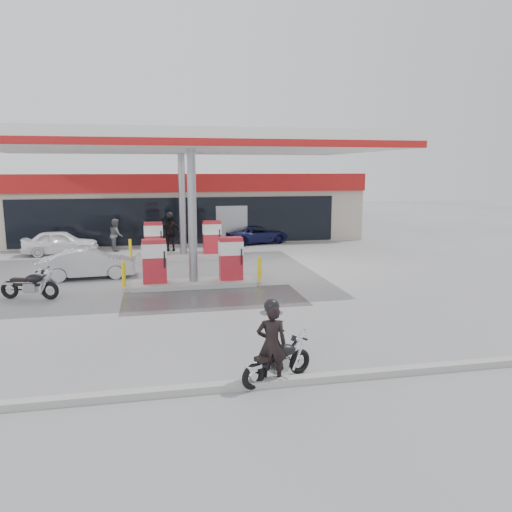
{
  "coord_description": "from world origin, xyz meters",
  "views": [
    {
      "loc": [
        -1.4,
        -16.11,
        4.29
      ],
      "look_at": [
        2.17,
        1.1,
        1.2
      ],
      "focal_mm": 35.0,
      "sensor_mm": 36.0,
      "label": 1
    }
  ],
  "objects_px": {
    "main_motorcycle": "(278,362)",
    "parked_car_right": "(257,234)",
    "pump_island_far": "(183,243)",
    "attendant": "(116,235)",
    "sedan_white": "(61,242)",
    "parked_car_left": "(63,234)",
    "biker_main": "(272,344)",
    "biker_walking": "(170,233)",
    "hatchback_silver": "(89,263)",
    "parked_motorcycle": "(30,286)",
    "pump_island_near": "(193,267)"
  },
  "relations": [
    {
      "from": "main_motorcycle",
      "to": "parked_car_right",
      "type": "relative_size",
      "value": 0.45
    },
    {
      "from": "pump_island_far",
      "to": "attendant",
      "type": "relative_size",
      "value": 3.01
    },
    {
      "from": "pump_island_far",
      "to": "parked_car_right",
      "type": "relative_size",
      "value": 1.39
    },
    {
      "from": "sedan_white",
      "to": "parked_car_left",
      "type": "relative_size",
      "value": 0.91
    },
    {
      "from": "biker_main",
      "to": "biker_walking",
      "type": "height_order",
      "value": "biker_walking"
    },
    {
      "from": "biker_main",
      "to": "attendant",
      "type": "distance_m",
      "value": 18.15
    },
    {
      "from": "hatchback_silver",
      "to": "parked_car_right",
      "type": "distance_m",
      "value": 11.51
    },
    {
      "from": "hatchback_silver",
      "to": "parked_car_left",
      "type": "relative_size",
      "value": 0.89
    },
    {
      "from": "sedan_white",
      "to": "attendant",
      "type": "relative_size",
      "value": 2.13
    },
    {
      "from": "sedan_white",
      "to": "biker_walking",
      "type": "relative_size",
      "value": 1.89
    },
    {
      "from": "parked_motorcycle",
      "to": "hatchback_silver",
      "type": "height_order",
      "value": "hatchback_silver"
    },
    {
      "from": "pump_island_far",
      "to": "biker_walking",
      "type": "height_order",
      "value": "biker_walking"
    },
    {
      "from": "main_motorcycle",
      "to": "attendant",
      "type": "bearing_deg",
      "value": 77.12
    },
    {
      "from": "sedan_white",
      "to": "parked_car_right",
      "type": "distance_m",
      "value": 10.65
    },
    {
      "from": "attendant",
      "to": "biker_main",
      "type": "bearing_deg",
      "value": -178.72
    },
    {
      "from": "parked_car_left",
      "to": "sedan_white",
      "type": "bearing_deg",
      "value": -163.11
    },
    {
      "from": "pump_island_near",
      "to": "parked_car_right",
      "type": "xyz_separation_m",
      "value": [
        4.5,
        10.0,
        -0.2
      ]
    },
    {
      "from": "hatchback_silver",
      "to": "parked_car_left",
      "type": "bearing_deg",
      "value": 10.5
    },
    {
      "from": "hatchback_silver",
      "to": "pump_island_near",
      "type": "bearing_deg",
      "value": -123.13
    },
    {
      "from": "pump_island_near",
      "to": "parked_car_left",
      "type": "distance_m",
      "value": 13.65
    },
    {
      "from": "main_motorcycle",
      "to": "biker_main",
      "type": "bearing_deg",
      "value": -178.97
    },
    {
      "from": "attendant",
      "to": "biker_walking",
      "type": "bearing_deg",
      "value": -112.65
    },
    {
      "from": "main_motorcycle",
      "to": "parked_motorcycle",
      "type": "relative_size",
      "value": 0.84
    },
    {
      "from": "biker_main",
      "to": "pump_island_near",
      "type": "bearing_deg",
      "value": -77.9
    },
    {
      "from": "pump_island_far",
      "to": "biker_main",
      "type": "xyz_separation_m",
      "value": [
        0.83,
        -14.87,
        0.12
      ]
    },
    {
      "from": "pump_island_far",
      "to": "biker_walking",
      "type": "distance_m",
      "value": 2.35
    },
    {
      "from": "parked_car_right",
      "to": "sedan_white",
      "type": "bearing_deg",
      "value": 84.28
    },
    {
      "from": "biker_main",
      "to": "attendant",
      "type": "bearing_deg",
      "value": -70.01
    },
    {
      "from": "sedan_white",
      "to": "attendant",
      "type": "distance_m",
      "value": 2.75
    },
    {
      "from": "parked_motorcycle",
      "to": "attendant",
      "type": "relative_size",
      "value": 1.15
    },
    {
      "from": "main_motorcycle",
      "to": "parked_motorcycle",
      "type": "height_order",
      "value": "parked_motorcycle"
    },
    {
      "from": "parked_car_left",
      "to": "pump_island_near",
      "type": "bearing_deg",
      "value": -142.19
    },
    {
      "from": "biker_main",
      "to": "parked_car_right",
      "type": "bearing_deg",
      "value": -94.26
    },
    {
      "from": "sedan_white",
      "to": "parked_car_left",
      "type": "distance_m",
      "value": 3.83
    },
    {
      "from": "parked_motorcycle",
      "to": "parked_car_left",
      "type": "relative_size",
      "value": 0.49
    },
    {
      "from": "parked_motorcycle",
      "to": "sedan_white",
      "type": "distance_m",
      "value": 9.03
    },
    {
      "from": "sedan_white",
      "to": "hatchback_silver",
      "type": "relative_size",
      "value": 1.02
    },
    {
      "from": "attendant",
      "to": "parked_car_right",
      "type": "relative_size",
      "value": 0.46
    },
    {
      "from": "pump_island_far",
      "to": "parked_car_right",
      "type": "distance_m",
      "value": 6.02
    },
    {
      "from": "main_motorcycle",
      "to": "biker_walking",
      "type": "height_order",
      "value": "biker_walking"
    },
    {
      "from": "pump_island_near",
      "to": "pump_island_far",
      "type": "xyz_separation_m",
      "value": [
        0.0,
        6.0,
        0.0
      ]
    },
    {
      "from": "biker_walking",
      "to": "pump_island_far",
      "type": "bearing_deg",
      "value": -75.67
    },
    {
      "from": "sedan_white",
      "to": "main_motorcycle",
      "type": "bearing_deg",
      "value": -160.73
    },
    {
      "from": "sedan_white",
      "to": "attendant",
      "type": "xyz_separation_m",
      "value": [
        2.67,
        0.6,
        0.23
      ]
    },
    {
      "from": "attendant",
      "to": "biker_walking",
      "type": "height_order",
      "value": "biker_walking"
    },
    {
      "from": "pump_island_far",
      "to": "attendant",
      "type": "distance_m",
      "value": 4.35
    },
    {
      "from": "biker_main",
      "to": "parked_motorcycle",
      "type": "bearing_deg",
      "value": -45.27
    },
    {
      "from": "main_motorcycle",
      "to": "attendant",
      "type": "relative_size",
      "value": 0.97
    },
    {
      "from": "parked_motorcycle",
      "to": "biker_walking",
      "type": "distance_m",
      "value": 10.34
    },
    {
      "from": "pump_island_near",
      "to": "biker_walking",
      "type": "bearing_deg",
      "value": 93.76
    }
  ]
}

